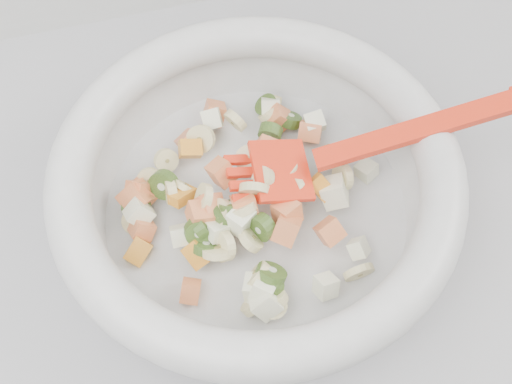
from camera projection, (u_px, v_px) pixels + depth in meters
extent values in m
cube|color=#9A9AA0|center=(204.00, 353.00, 1.01)|extent=(2.00, 0.60, 0.90)
cylinder|color=#BBBBB9|center=(256.00, 212.00, 0.61)|extent=(0.30, 0.30, 0.02)
torus|color=#BBBBB9|center=(256.00, 174.00, 0.56)|extent=(0.36, 0.36, 0.04)
cylinder|color=#D0BA8B|center=(295.00, 189.00, 0.58)|extent=(0.02, 0.03, 0.03)
cylinder|color=#D0BA8B|center=(150.00, 181.00, 0.61)|extent=(0.03, 0.02, 0.03)
cylinder|color=#D0BA8B|center=(243.00, 209.00, 0.56)|extent=(0.04, 0.03, 0.03)
cylinder|color=#D0BA8B|center=(263.00, 179.00, 0.57)|extent=(0.02, 0.03, 0.02)
cylinder|color=#D0BA8B|center=(171.00, 192.00, 0.59)|extent=(0.01, 0.03, 0.03)
cylinder|color=#D0BA8B|center=(253.00, 304.00, 0.55)|extent=(0.03, 0.02, 0.03)
cylinder|color=#D0BA8B|center=(166.00, 160.00, 0.61)|extent=(0.03, 0.03, 0.02)
cylinder|color=#D0BA8B|center=(224.00, 246.00, 0.56)|extent=(0.02, 0.03, 0.03)
cylinder|color=#D0BA8B|center=(220.00, 213.00, 0.56)|extent=(0.02, 0.03, 0.03)
cylinder|color=#D0BA8B|center=(217.00, 252.00, 0.55)|extent=(0.04, 0.03, 0.03)
cylinder|color=#D0BA8B|center=(250.00, 159.00, 0.59)|extent=(0.03, 0.03, 0.03)
cylinder|color=#D0BA8B|center=(274.00, 107.00, 0.66)|extent=(0.02, 0.03, 0.03)
cylinder|color=#D0BA8B|center=(185.00, 187.00, 0.59)|extent=(0.03, 0.02, 0.03)
cylinder|color=#D0BA8B|center=(258.00, 275.00, 0.55)|extent=(0.03, 0.03, 0.03)
cylinder|color=#D0BA8B|center=(136.00, 221.00, 0.59)|extent=(0.03, 0.03, 0.03)
cylinder|color=#D0BA8B|center=(235.00, 121.00, 0.63)|extent=(0.02, 0.03, 0.04)
cylinder|color=#D0BA8B|center=(255.00, 190.00, 0.56)|extent=(0.03, 0.02, 0.04)
cylinder|color=#D0BA8B|center=(273.00, 306.00, 0.54)|extent=(0.03, 0.03, 0.02)
cylinder|color=#D0BA8B|center=(201.00, 139.00, 0.62)|extent=(0.03, 0.03, 0.03)
cylinder|color=#D0BA8B|center=(287.00, 170.00, 0.58)|extent=(0.03, 0.03, 0.02)
cylinder|color=#D0BA8B|center=(359.00, 272.00, 0.56)|extent=(0.04, 0.01, 0.04)
cylinder|color=#D0BA8B|center=(269.00, 113.00, 0.65)|extent=(0.02, 0.03, 0.03)
cylinder|color=#D0BA8B|center=(203.00, 198.00, 0.57)|extent=(0.03, 0.04, 0.03)
cylinder|color=#D0BA8B|center=(275.00, 299.00, 0.54)|extent=(0.03, 0.03, 0.02)
cylinder|color=#D0BA8B|center=(251.00, 240.00, 0.56)|extent=(0.02, 0.03, 0.03)
cylinder|color=#D0BA8B|center=(343.00, 177.00, 0.60)|extent=(0.02, 0.04, 0.04)
cube|color=#FF7B50|center=(210.00, 205.00, 0.57)|extent=(0.03, 0.03, 0.03)
cube|color=#FF7B50|center=(287.00, 213.00, 0.57)|extent=(0.03, 0.03, 0.03)
cube|color=#FF7B50|center=(268.00, 151.00, 0.60)|extent=(0.03, 0.03, 0.03)
cube|color=#FF7B50|center=(139.00, 196.00, 0.60)|extent=(0.03, 0.03, 0.03)
cube|color=#FF7B50|center=(287.00, 229.00, 0.56)|extent=(0.03, 0.04, 0.03)
cube|color=#FF7B50|center=(190.00, 142.00, 0.63)|extent=(0.03, 0.03, 0.03)
cube|color=#FF7B50|center=(330.00, 231.00, 0.57)|extent=(0.03, 0.03, 0.03)
cube|color=#FF7B50|center=(221.00, 173.00, 0.58)|extent=(0.03, 0.03, 0.03)
cube|color=#FF7B50|center=(190.00, 291.00, 0.55)|extent=(0.02, 0.03, 0.03)
cube|color=#FF7B50|center=(142.00, 229.00, 0.58)|extent=(0.03, 0.03, 0.03)
cube|color=#FF7B50|center=(279.00, 118.00, 0.64)|extent=(0.03, 0.02, 0.03)
cube|color=#FF7B50|center=(214.00, 113.00, 0.66)|extent=(0.03, 0.03, 0.03)
cube|color=#FF7B50|center=(136.00, 197.00, 0.60)|extent=(0.04, 0.03, 0.04)
cube|color=#FF7B50|center=(310.00, 132.00, 0.64)|extent=(0.03, 0.03, 0.03)
cube|color=#FF7B50|center=(244.00, 206.00, 0.56)|extent=(0.02, 0.03, 0.03)
cube|color=#FF7B50|center=(201.00, 215.00, 0.57)|extent=(0.03, 0.02, 0.03)
cube|color=#FF7B50|center=(138.00, 192.00, 0.60)|extent=(0.03, 0.03, 0.03)
cylinder|color=#639732|center=(202.00, 226.00, 0.56)|extent=(0.02, 0.03, 0.03)
cylinder|color=#639732|center=(233.00, 209.00, 0.56)|extent=(0.03, 0.03, 0.03)
cylinder|color=#639732|center=(329.00, 155.00, 0.61)|extent=(0.04, 0.04, 0.02)
cylinder|color=#639732|center=(197.00, 232.00, 0.56)|extent=(0.03, 0.03, 0.03)
cylinder|color=#639732|center=(206.00, 248.00, 0.56)|extent=(0.03, 0.03, 0.02)
cylinder|color=#639732|center=(164.00, 185.00, 0.59)|extent=(0.03, 0.04, 0.03)
cylinder|color=#639732|center=(271.00, 274.00, 0.54)|extent=(0.03, 0.03, 0.03)
cylinder|color=#639732|center=(290.00, 120.00, 0.65)|extent=(0.03, 0.03, 0.03)
cylinder|color=#639732|center=(270.00, 132.00, 0.63)|extent=(0.03, 0.03, 0.03)
cylinder|color=#639732|center=(226.00, 214.00, 0.56)|extent=(0.02, 0.03, 0.02)
cylinder|color=#639732|center=(136.00, 207.00, 0.60)|extent=(0.04, 0.04, 0.03)
cylinder|color=#639732|center=(270.00, 286.00, 0.54)|extent=(0.03, 0.03, 0.03)
cylinder|color=#639732|center=(268.00, 106.00, 0.66)|extent=(0.03, 0.03, 0.03)
cylinder|color=#639732|center=(263.00, 227.00, 0.56)|extent=(0.03, 0.03, 0.03)
cube|color=beige|center=(257.00, 288.00, 0.55)|extent=(0.03, 0.03, 0.03)
cube|color=beige|center=(271.00, 107.00, 0.65)|extent=(0.02, 0.03, 0.02)
cube|color=beige|center=(366.00, 170.00, 0.62)|extent=(0.03, 0.03, 0.02)
cube|color=beige|center=(180.00, 235.00, 0.57)|extent=(0.02, 0.02, 0.02)
cube|color=beige|center=(263.00, 291.00, 0.54)|extent=(0.03, 0.03, 0.03)
cube|color=beige|center=(334.00, 192.00, 0.59)|extent=(0.03, 0.03, 0.04)
cube|color=beige|center=(212.00, 119.00, 0.64)|extent=(0.02, 0.03, 0.03)
cube|color=beige|center=(241.00, 220.00, 0.56)|extent=(0.03, 0.03, 0.02)
cube|color=beige|center=(326.00, 286.00, 0.55)|extent=(0.02, 0.03, 0.03)
cube|color=beige|center=(217.00, 231.00, 0.56)|extent=(0.02, 0.02, 0.02)
cube|color=beige|center=(359.00, 248.00, 0.57)|extent=(0.02, 0.02, 0.03)
cube|color=beige|center=(139.00, 213.00, 0.58)|extent=(0.03, 0.03, 0.03)
cube|color=beige|center=(315.00, 122.00, 0.64)|extent=(0.02, 0.02, 0.03)
cube|color=beige|center=(266.00, 302.00, 0.54)|extent=(0.03, 0.03, 0.03)
cube|color=orange|center=(321.00, 187.00, 0.58)|extent=(0.03, 0.03, 0.03)
cube|color=orange|center=(190.00, 149.00, 0.61)|extent=(0.03, 0.02, 0.02)
cube|color=orange|center=(183.00, 196.00, 0.59)|extent=(0.03, 0.03, 0.02)
cube|color=orange|center=(197.00, 254.00, 0.56)|extent=(0.03, 0.03, 0.03)
cube|color=orange|center=(138.00, 251.00, 0.58)|extent=(0.03, 0.03, 0.02)
cube|color=red|center=(281.00, 171.00, 0.57)|extent=(0.06, 0.07, 0.02)
cube|color=red|center=(238.00, 160.00, 0.58)|extent=(0.03, 0.01, 0.01)
cube|color=red|center=(241.00, 173.00, 0.58)|extent=(0.03, 0.01, 0.01)
cube|color=red|center=(244.00, 186.00, 0.57)|extent=(0.03, 0.01, 0.01)
cube|color=red|center=(247.00, 199.00, 0.56)|extent=(0.03, 0.01, 0.01)
cube|color=red|center=(418.00, 130.00, 0.56)|extent=(0.18, 0.03, 0.05)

